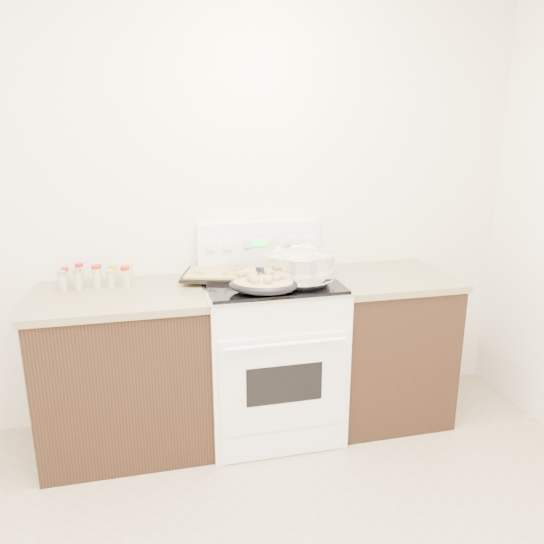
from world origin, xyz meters
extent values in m
cube|color=white|center=(0.00, 1.77, 1.35)|extent=(4.00, 0.05, 2.70)
cube|color=black|center=(-0.48, 1.43, 0.44)|extent=(0.90, 0.64, 0.88)
cube|color=brown|center=(-0.48, 1.43, 0.90)|extent=(0.93, 0.67, 0.04)
cube|color=black|center=(1.08, 1.43, 0.44)|extent=(0.70, 0.64, 0.88)
cube|color=brown|center=(1.08, 1.43, 0.90)|extent=(0.73, 0.67, 0.04)
cube|color=white|center=(0.35, 1.42, 0.46)|extent=(0.76, 0.66, 0.92)
cube|color=white|center=(0.35, 1.08, 0.45)|extent=(0.70, 0.01, 0.55)
cube|color=black|center=(0.35, 1.08, 0.46)|extent=(0.42, 0.01, 0.22)
cylinder|color=white|center=(0.35, 1.04, 0.70)|extent=(0.65, 0.02, 0.02)
cube|color=white|center=(0.35, 1.09, 0.08)|extent=(0.70, 0.01, 0.14)
cube|color=silver|center=(0.35, 1.42, 0.93)|extent=(0.78, 0.68, 0.01)
cube|color=black|center=(0.35, 1.42, 0.94)|extent=(0.74, 0.64, 0.01)
cube|color=white|center=(0.35, 1.72, 1.08)|extent=(0.76, 0.07, 0.28)
cylinder|color=white|center=(0.05, 1.67, 1.10)|extent=(0.06, 0.02, 0.06)
cylinder|color=white|center=(0.15, 1.67, 1.10)|extent=(0.06, 0.02, 0.06)
cylinder|color=white|center=(0.55, 1.67, 1.10)|extent=(0.06, 0.02, 0.06)
cylinder|color=white|center=(0.65, 1.67, 1.10)|extent=(0.06, 0.02, 0.06)
cube|color=#19E533|center=(0.35, 1.67, 1.10)|extent=(0.09, 0.00, 0.04)
cube|color=silver|center=(0.27, 1.67, 1.10)|extent=(0.05, 0.00, 0.05)
cube|color=silver|center=(0.43, 1.67, 1.10)|extent=(0.05, 0.00, 0.05)
ellipsoid|color=silver|center=(0.49, 1.30, 1.02)|extent=(0.51, 0.51, 0.24)
cylinder|color=silver|center=(0.49, 1.30, 0.95)|extent=(0.22, 0.22, 0.01)
torus|color=silver|center=(0.49, 1.30, 1.12)|extent=(0.41, 0.41, 0.02)
cylinder|color=silver|center=(0.49, 1.30, 1.05)|extent=(0.38, 0.38, 0.13)
cylinder|color=brown|center=(0.49, 1.30, 1.11)|extent=(0.36, 0.36, 0.00)
cube|color=beige|center=(0.59, 1.18, 1.11)|extent=(0.04, 0.04, 0.03)
cube|color=beige|center=(0.47, 1.30, 1.11)|extent=(0.04, 0.04, 0.03)
cube|color=beige|center=(0.37, 1.38, 1.11)|extent=(0.04, 0.04, 0.02)
cube|color=beige|center=(0.39, 1.36, 1.11)|extent=(0.05, 0.05, 0.03)
cube|color=beige|center=(0.40, 1.42, 1.11)|extent=(0.04, 0.04, 0.03)
cube|color=beige|center=(0.39, 1.23, 1.11)|extent=(0.04, 0.04, 0.02)
cube|color=beige|center=(0.55, 1.44, 1.11)|extent=(0.04, 0.04, 0.03)
cube|color=beige|center=(0.57, 1.32, 1.11)|extent=(0.05, 0.05, 0.03)
cube|color=beige|center=(0.50, 1.39, 1.11)|extent=(0.05, 0.05, 0.03)
cube|color=beige|center=(0.45, 1.35, 1.11)|extent=(0.03, 0.03, 0.02)
cube|color=beige|center=(0.41, 1.39, 1.11)|extent=(0.04, 0.04, 0.02)
cube|color=beige|center=(0.56, 1.22, 1.11)|extent=(0.04, 0.04, 0.03)
cube|color=beige|center=(0.59, 1.38, 1.11)|extent=(0.04, 0.04, 0.03)
ellipsoid|color=black|center=(0.26, 1.19, 0.98)|extent=(0.43, 0.36, 0.08)
ellipsoid|color=tan|center=(0.26, 1.19, 1.00)|extent=(0.38, 0.32, 0.06)
sphere|color=tan|center=(0.21, 1.23, 1.03)|extent=(0.05, 0.05, 0.05)
sphere|color=tan|center=(0.32, 1.14, 1.03)|extent=(0.04, 0.04, 0.04)
sphere|color=tan|center=(0.21, 1.14, 1.03)|extent=(0.05, 0.05, 0.05)
sphere|color=tan|center=(0.19, 1.16, 1.03)|extent=(0.05, 0.05, 0.05)
sphere|color=tan|center=(0.27, 1.12, 1.03)|extent=(0.05, 0.05, 0.05)
sphere|color=tan|center=(0.16, 1.27, 1.03)|extent=(0.05, 0.05, 0.05)
sphere|color=tan|center=(0.19, 1.26, 1.03)|extent=(0.05, 0.05, 0.05)
sphere|color=tan|center=(0.36, 1.17, 1.03)|extent=(0.05, 0.05, 0.05)
cube|color=black|center=(0.09, 1.53, 0.95)|extent=(0.50, 0.41, 0.02)
cube|color=tan|center=(0.09, 1.53, 0.97)|extent=(0.45, 0.36, 0.02)
sphere|color=tan|center=(0.16, 1.56, 0.98)|extent=(0.03, 0.03, 0.03)
sphere|color=tan|center=(-0.03, 1.52, 0.98)|extent=(0.03, 0.03, 0.03)
sphere|color=tan|center=(0.17, 1.62, 0.98)|extent=(0.04, 0.04, 0.04)
sphere|color=tan|center=(0.23, 1.61, 0.98)|extent=(0.04, 0.04, 0.04)
sphere|color=tan|center=(0.18, 1.52, 0.98)|extent=(0.03, 0.03, 0.03)
sphere|color=tan|center=(-0.05, 1.55, 0.98)|extent=(0.04, 0.04, 0.04)
sphere|color=tan|center=(0.22, 1.50, 0.98)|extent=(0.04, 0.04, 0.04)
sphere|color=tan|center=(0.20, 1.56, 0.98)|extent=(0.03, 0.03, 0.03)
sphere|color=tan|center=(0.10, 1.47, 0.98)|extent=(0.04, 0.04, 0.04)
sphere|color=tan|center=(0.16, 1.45, 0.98)|extent=(0.03, 0.03, 0.03)
cylinder|color=#BE7A56|center=(0.32, 1.49, 0.95)|extent=(0.13, 0.25, 0.01)
sphere|color=#BE7A56|center=(0.27, 1.39, 0.96)|extent=(0.04, 0.04, 0.04)
sphere|color=#87AECA|center=(0.55, 1.31, 0.97)|extent=(0.08, 0.08, 0.08)
cylinder|color=#87AECA|center=(0.58, 1.42, 1.00)|extent=(0.08, 0.24, 0.07)
cylinder|color=#BFB28C|center=(-0.78, 1.64, 0.96)|extent=(0.04, 0.04, 0.09)
cylinder|color=#B21414|center=(-0.78, 1.64, 1.02)|extent=(0.04, 0.04, 0.02)
cylinder|color=#BFB28C|center=(-0.70, 1.64, 0.97)|extent=(0.04, 0.04, 0.11)
cylinder|color=#B21414|center=(-0.70, 1.64, 1.04)|extent=(0.05, 0.05, 0.02)
cylinder|color=#BFB28C|center=(-0.60, 1.63, 0.97)|extent=(0.04, 0.04, 0.10)
cylinder|color=#B21414|center=(-0.60, 1.63, 1.02)|extent=(0.04, 0.04, 0.02)
cylinder|color=#BFB28C|center=(-0.52, 1.63, 0.96)|extent=(0.05, 0.05, 0.09)
cylinder|color=gold|center=(-0.52, 1.63, 1.02)|extent=(0.05, 0.05, 0.02)
cylinder|color=#BFB28C|center=(-0.43, 1.63, 0.97)|extent=(0.04, 0.04, 0.09)
cylinder|color=gold|center=(-0.43, 1.63, 1.02)|extent=(0.05, 0.05, 0.02)
cylinder|color=#BFB28C|center=(-0.78, 1.54, 0.97)|extent=(0.04, 0.04, 0.10)
cylinder|color=#B2B2B7|center=(-0.78, 1.54, 1.02)|extent=(0.05, 0.05, 0.02)
cylinder|color=#BFB28C|center=(-0.70, 1.55, 0.97)|extent=(0.04, 0.04, 0.10)
cylinder|color=#B2B2B7|center=(-0.70, 1.55, 1.03)|extent=(0.05, 0.05, 0.02)
cylinder|color=#BFB28C|center=(-0.60, 1.54, 0.98)|extent=(0.04, 0.04, 0.11)
cylinder|color=#B21414|center=(-0.60, 1.54, 1.04)|extent=(0.05, 0.05, 0.02)
cylinder|color=#BFB28C|center=(-0.53, 1.54, 0.96)|extent=(0.04, 0.04, 0.09)
cylinder|color=gold|center=(-0.53, 1.54, 1.01)|extent=(0.04, 0.04, 0.02)
cylinder|color=#BFB28C|center=(-0.45, 1.54, 0.97)|extent=(0.05, 0.05, 0.10)
cylinder|color=#B21414|center=(-0.45, 1.54, 1.03)|extent=(0.05, 0.05, 0.02)
camera|label=1|loc=(-0.31, -1.40, 1.80)|focal=35.00mm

